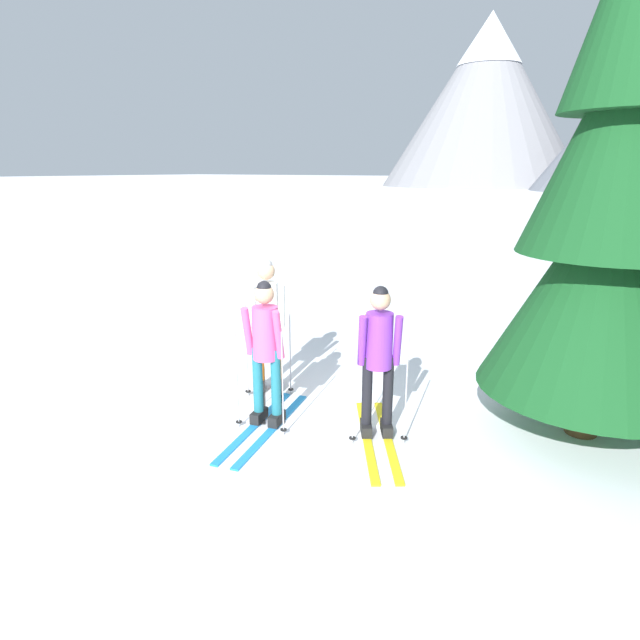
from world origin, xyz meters
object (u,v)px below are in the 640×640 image
Objects in this scene: skier_in_purple at (378,355)px; pine_tree_mid at (616,195)px; skier_in_white at (267,318)px; skier_in_pink at (265,350)px.

pine_tree_mid is (1.86, 1.22, 1.61)m from skier_in_purple.
skier_in_white is 0.94× the size of skier_in_pink.
skier_in_purple is (1.73, -0.36, -0.04)m from skier_in_white.
pine_tree_mid reaches higher than skier_in_pink.
skier_in_white is at bearing -166.51° from pine_tree_mid.
skier_in_purple is at bearing -11.79° from skier_in_white.
pine_tree_mid is at bearing 13.49° from skier_in_white.
skier_in_pink is 0.33× the size of pine_tree_mid.
skier_in_pink is 3.80m from pine_tree_mid.
skier_in_pink is at bearing -53.56° from skier_in_white.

